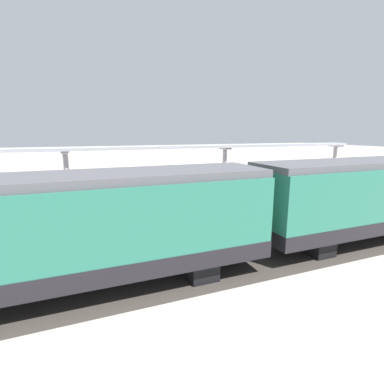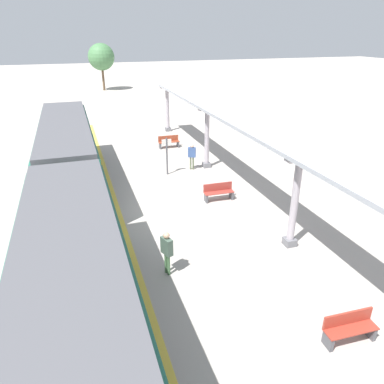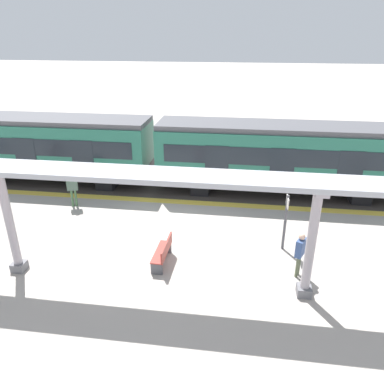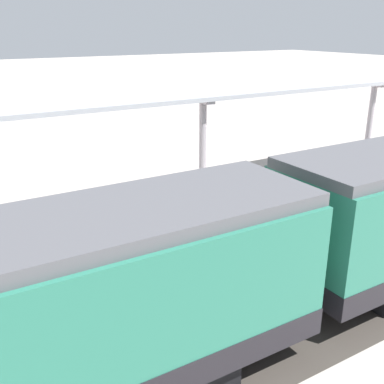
{
  "view_description": "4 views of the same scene",
  "coord_description": "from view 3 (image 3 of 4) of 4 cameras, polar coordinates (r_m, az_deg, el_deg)",
  "views": [
    {
      "loc": [
        -13.39,
        4.01,
        4.61
      ],
      "look_at": [
        -0.26,
        -1.14,
        1.63
      ],
      "focal_mm": 26.49,
      "sensor_mm": 36.0,
      "label": 1
    },
    {
      "loc": [
        -4.54,
        -15.16,
        7.79
      ],
      "look_at": [
        0.03,
        -1.34,
        1.29
      ],
      "focal_mm": 33.92,
      "sensor_mm": 36.0,
      "label": 2
    },
    {
      "loc": [
        12.63,
        2.59,
        7.54
      ],
      "look_at": [
        -0.71,
        0.74,
        1.65
      ],
      "focal_mm": 34.62,
      "sensor_mm": 36.0,
      "label": 3
    },
    {
      "loc": [
        -11.41,
        4.43,
        6.21
      ],
      "look_at": [
        -0.54,
        -2.11,
        1.62
      ],
      "focal_mm": 42.98,
      "sensor_mm": 36.0,
      "label": 4
    }
  ],
  "objects": [
    {
      "name": "ground_plane",
      "position": [
        14.94,
        -3.22,
        -6.73
      ],
      "size": [
        176.0,
        176.0,
        0.0
      ],
      "primitive_type": "plane",
      "color": "#ABA198"
    },
    {
      "name": "tactile_edge_strip",
      "position": [
        17.72,
        -1.29,
        -1.55
      ],
      "size": [
        0.49,
        36.65,
        0.01
      ],
      "primitive_type": "cube",
      "color": "gold",
      "rests_on": "ground"
    },
    {
      "name": "trackbed",
      "position": [
        19.38,
        -0.43,
        0.75
      ],
      "size": [
        3.2,
        48.65,
        0.01
      ],
      "primitive_type": "cube",
      "color": "#38332D",
      "rests_on": "ground"
    },
    {
      "name": "train_near_carriage",
      "position": [
        21.4,
        -22.5,
        6.34
      ],
      "size": [
        2.65,
        11.98,
        3.48
      ],
      "color": "#276F5A",
      "rests_on": "ground"
    },
    {
      "name": "train_far_carriage",
      "position": [
        18.66,
        13.37,
        5.15
      ],
      "size": [
        2.65,
        11.98,
        3.48
      ],
      "color": "#276F5A",
      "rests_on": "ground"
    },
    {
      "name": "canopy_pillar_second",
      "position": [
        13.36,
        -26.3,
        -4.19
      ],
      "size": [
        1.1,
        0.44,
        3.66
      ],
      "color": "slate",
      "rests_on": "ground"
    },
    {
      "name": "canopy_pillar_third",
      "position": [
        11.41,
        17.86,
        -7.54
      ],
      "size": [
        1.1,
        0.44,
        3.66
      ],
      "color": "slate",
      "rests_on": "ground"
    },
    {
      "name": "canopy_beam",
      "position": [
        10.71,
        -7.1,
        2.64
      ],
      "size": [
        1.2,
        29.15,
        0.16
      ],
      "primitive_type": "cube",
      "color": "#A8AAB2",
      "rests_on": "canopy_pillar_nearest"
    },
    {
      "name": "bench_near_end",
      "position": [
        13.11,
        -4.42,
        -9.21
      ],
      "size": [
        1.51,
        0.48,
        0.86
      ],
      "color": "maroon",
      "rests_on": "ground"
    },
    {
      "name": "platform_info_sign",
      "position": [
        13.86,
        14.24,
        -3.78
      ],
      "size": [
        0.56,
        0.1,
        2.2
      ],
      "color": "#4C4C51",
      "rests_on": "ground"
    },
    {
      "name": "passenger_waiting_near_edge",
      "position": [
        17.77,
        -17.96,
        0.94
      ],
      "size": [
        0.36,
        0.52,
        1.65
      ],
      "color": "#446B43",
      "rests_on": "ground"
    },
    {
      "name": "passenger_by_the_benches",
      "position": [
        12.65,
        16.32,
        -8.55
      ],
      "size": [
        0.51,
        0.39,
        1.6
      ],
      "color": "#545F44",
      "rests_on": "ground"
    }
  ]
}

